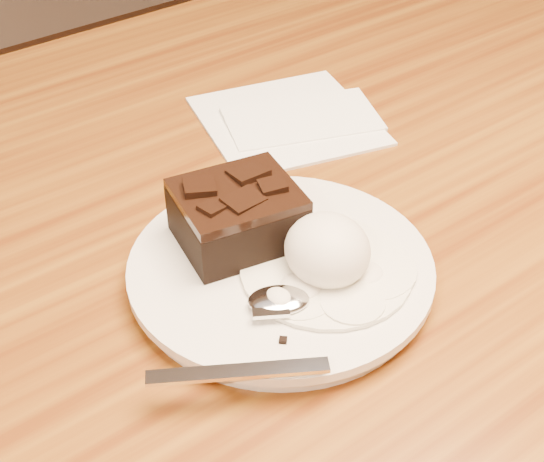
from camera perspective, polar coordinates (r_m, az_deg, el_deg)
plate at (r=0.58m, az=0.61°, el=-2.93°), size 0.22×0.22×0.02m
brownie at (r=0.58m, az=-2.42°, el=0.82°), size 0.09×0.09×0.04m
ice_cream_scoop at (r=0.55m, az=3.90°, el=-1.33°), size 0.06×0.06×0.05m
melt_puddle at (r=0.56m, az=3.82°, el=-2.78°), size 0.12×0.12×0.00m
spoon at (r=0.53m, az=0.47°, el=-4.99°), size 0.15×0.11×0.01m
napkin at (r=0.76m, az=1.06°, el=7.82°), size 0.18×0.18×0.01m
crumb_a at (r=0.58m, az=4.57°, el=-1.25°), size 0.01×0.01×0.00m
crumb_b at (r=0.51m, az=0.78°, el=-7.65°), size 0.01×0.01×0.00m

